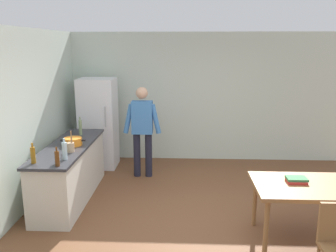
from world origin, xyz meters
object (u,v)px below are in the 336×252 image
Objects in this scene: cooking_pot at (73,141)px; utensil_jar at (71,147)px; dining_table at (310,190)px; bottle_oil_amber at (33,155)px; bottle_beer_brown at (57,158)px; person at (142,126)px; bottle_water_clear at (65,151)px; book_stack at (296,180)px; refrigerator at (99,123)px; bottle_vinegar_tall at (80,127)px.

utensil_jar is (0.08, -0.35, 0.02)m from cooking_pot.
cooking_pot is at bearing 161.71° from dining_table.
cooking_pot is 0.36m from utensil_jar.
bottle_oil_amber reaches higher than bottle_beer_brown.
utensil_jar reaches higher than dining_table.
dining_table is (2.35, -2.15, -0.31)m from person.
bottle_water_clear is at bearing -81.66° from cooking_pot.
bottle_water_clear reaches higher than book_stack.
bottle_water_clear is at bearing 172.86° from dining_table.
bottle_vinegar_tall is (-0.09, -0.95, 0.14)m from refrigerator.
dining_table is at bearing -3.58° from bottle_oil_amber.
refrigerator is 1.60m from cooking_pot.
bottle_water_clear is at bearing -85.71° from utensil_jar.
bottle_vinegar_tall is (-0.06, 0.65, 0.08)m from cooking_pot.
bottle_oil_amber is (-3.59, 0.22, 0.34)m from dining_table.
utensil_jar reaches higher than cooking_pot.
refrigerator is 1.06× the size of person.
bottle_beer_brown is at bearing -88.43° from refrigerator.
bottle_water_clear is at bearing -116.63° from person.
refrigerator is 6.43× the size of bottle_oil_amber.
cooking_pot reaches higher than dining_table.
bottle_oil_amber is (-0.20, -1.52, -0.02)m from bottle_vinegar_tall.
person reaches higher than cooking_pot.
bottle_oil_amber is 1.08× the size of bottle_beer_brown.
utensil_jar is 0.35m from bottle_water_clear.
utensil_jar is at bearing -122.72° from person.
refrigerator reaches higher than book_stack.
person reaches higher than utensil_jar.
bottle_water_clear is (0.03, -0.34, 0.05)m from utensil_jar.
refrigerator reaches higher than bottle_water_clear.
dining_table is 3.25m from bottle_beer_brown.
bottle_water_clear reaches higher than bottle_beer_brown.
person is (0.95, -0.55, 0.08)m from refrigerator.
person reaches higher than bottle_beer_brown.
bottle_oil_amber reaches higher than book_stack.
book_stack is at bearing -6.19° from bottle_water_clear.
bottle_beer_brown is 1.02× the size of book_stack.
bottle_water_clear is at bearing 25.94° from bottle_oil_amber.
dining_table is 3.50× the size of cooking_pot.
person is 3.03m from book_stack.
book_stack is (3.09, -0.68, -0.20)m from utensil_jar.
cooking_pot is 0.66m from bottle_vinegar_tall.
cooking_pot reaches higher than book_stack.
utensil_jar is (0.05, -1.95, 0.08)m from refrigerator.
dining_table is 3.51m from cooking_pot.
bottle_beer_brown is (0.02, -0.63, 0.03)m from utensil_jar.
person is 2.21m from bottle_beer_brown.
bottle_beer_brown is at bearing 177.86° from dining_table.
bottle_beer_brown is at bearing -91.10° from bottle_water_clear.
dining_table is 3.83m from bottle_vinegar_tall.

